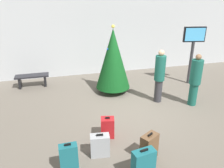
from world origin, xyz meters
name	(u,v)px	position (x,y,z in m)	size (l,w,h in m)	color
ground_plane	(136,110)	(0.00, 0.00, 0.00)	(16.00, 16.00, 0.00)	#665E54
back_wall	(106,34)	(0.00, 3.88, 1.75)	(16.00, 0.20, 3.51)	#B7BCC1
holiday_tree	(113,59)	(-0.31, 1.55, 1.26)	(1.24, 1.24, 2.44)	#4C3319
flight_info_kiosk	(193,45)	(2.91, 1.58, 1.57)	(0.86, 0.23, 2.26)	#333338
waiting_bench	(32,78)	(-3.22, 2.85, 0.35)	(1.25, 0.44, 0.48)	black
traveller_0	(195,79)	(1.91, -0.15, 0.89)	(0.41, 0.41, 1.70)	#19594C
traveller_1	(160,75)	(0.93, 0.37, 0.93)	(0.46, 0.46, 1.77)	#333338
suitcase_0	(100,145)	(-1.53, -1.76, 0.26)	(0.45, 0.29, 0.55)	#9EA0A5
suitcase_1	(69,158)	(-2.23, -2.05, 0.31)	(0.36, 0.20, 0.66)	#19606B
suitcase_2	(143,164)	(-0.87, -2.62, 0.32)	(0.47, 0.27, 0.67)	#19606B
suitcase_3	(149,147)	(-0.52, -2.13, 0.29)	(0.45, 0.39, 0.63)	brown
suitcase_4	(108,127)	(-1.19, -1.12, 0.26)	(0.38, 0.33, 0.56)	#B2191E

